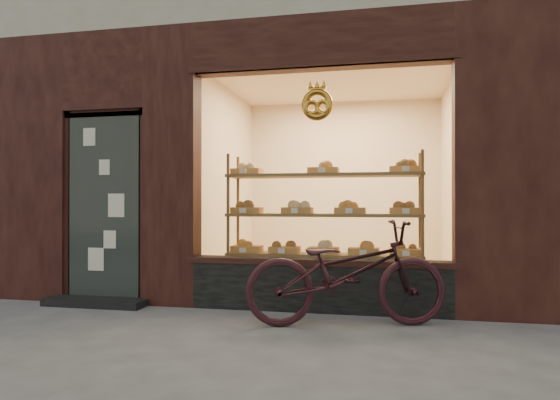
# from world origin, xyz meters

# --- Properties ---
(ground) EXTENTS (90.00, 90.00, 0.00)m
(ground) POSITION_xyz_m (0.00, 0.00, 0.00)
(ground) COLOR #4E4E4E
(display_shelf) EXTENTS (2.20, 0.45, 1.70)m
(display_shelf) POSITION_xyz_m (0.45, 2.55, 0.83)
(display_shelf) COLOR brown
(display_shelf) RESTS_ON ground
(bicycle) EXTENTS (1.96, 1.09, 0.98)m
(bicycle) POSITION_xyz_m (0.78, 1.56, 0.49)
(bicycle) COLOR black
(bicycle) RESTS_ON ground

